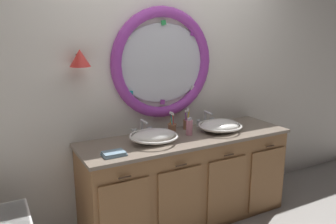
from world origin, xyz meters
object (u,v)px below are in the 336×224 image
object	(u,v)px
sink_basin_right	(220,126)
sink_basin_left	(154,136)
soap_dispenser	(189,127)
toothbrush_holder_left	(172,128)
folded_hand_towel	(114,154)
toothbrush_holder_right	(187,123)

from	to	relation	value
sink_basin_right	sink_basin_left	bearing A→B (deg)	-180.00
sink_basin_right	soap_dispenser	xyz separation A→B (m)	(-0.32, 0.04, 0.02)
sink_basin_right	toothbrush_holder_left	world-z (taller)	toothbrush_holder_left
soap_dispenser	folded_hand_towel	size ratio (longest dim) A/B	0.94
folded_hand_towel	soap_dispenser	bearing A→B (deg)	12.13
toothbrush_holder_left	folded_hand_towel	bearing A→B (deg)	-156.06
toothbrush_holder_left	soap_dispenser	world-z (taller)	toothbrush_holder_left
toothbrush_holder_right	soap_dispenser	world-z (taller)	toothbrush_holder_right
sink_basin_left	toothbrush_holder_right	world-z (taller)	toothbrush_holder_right
sink_basin_right	soap_dispenser	size ratio (longest dim) A/B	2.46
sink_basin_right	toothbrush_holder_left	distance (m)	0.46
sink_basin_left	toothbrush_holder_right	distance (m)	0.52
sink_basin_left	toothbrush_holder_left	bearing A→B (deg)	32.12
sink_basin_left	soap_dispenser	size ratio (longest dim) A/B	2.48
toothbrush_holder_right	soap_dispenser	xyz separation A→B (m)	(-0.08, -0.18, 0.02)
toothbrush_holder_left	soap_dispenser	bearing A→B (deg)	-50.85
folded_hand_towel	sink_basin_left	bearing A→B (deg)	17.66
toothbrush_holder_left	folded_hand_towel	distance (m)	0.75
sink_basin_left	toothbrush_holder_right	xyz separation A→B (m)	(0.47, 0.22, -0.00)
toothbrush_holder_right	sink_basin_left	bearing A→B (deg)	-154.94
sink_basin_right	folded_hand_towel	distance (m)	1.13
sink_basin_left	folded_hand_towel	distance (m)	0.43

